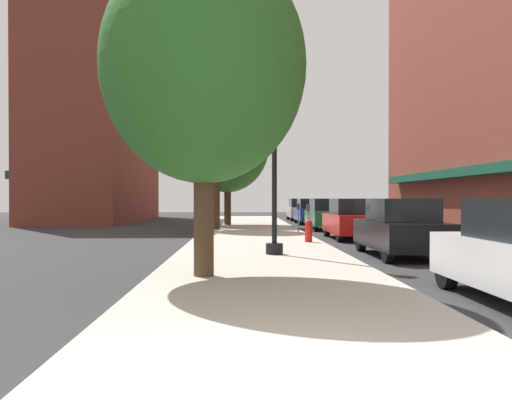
{
  "coord_description": "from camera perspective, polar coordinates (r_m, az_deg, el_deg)",
  "views": [
    {
      "loc": [
        -0.57,
        -4.4,
        1.66
      ],
      "look_at": [
        0.05,
        17.16,
        1.41
      ],
      "focal_mm": 38.72,
      "sensor_mm": 36.0,
      "label": 1
    }
  ],
  "objects": [
    {
      "name": "building_far_background",
      "position": [
        43.07,
        -15.83,
        8.19
      ],
      "size": [
        6.8,
        18.0,
        14.66
      ],
      "color": "brown",
      "rests_on": "ground"
    },
    {
      "name": "tree_mid",
      "position": [
        32.63,
        -2.96,
        6.26
      ],
      "size": [
        4.91,
        4.91,
        7.55
      ],
      "color": "#422D1E",
      "rests_on": "sidewalk_slab"
    },
    {
      "name": "fire_hydrant",
      "position": [
        19.63,
        5.46,
        -2.66
      ],
      "size": [
        0.33,
        0.26,
        0.79
      ],
      "color": "red",
      "rests_on": "sidewalk_slab"
    },
    {
      "name": "car_silver",
      "position": [
        42.02,
        4.6,
        -0.49
      ],
      "size": [
        1.8,
        4.3,
        1.66
      ],
      "rotation": [
        0.0,
        0.0,
        -0.01
      ],
      "color": "black",
      "rests_on": "ground"
    },
    {
      "name": "car_blue",
      "position": [
        35.97,
        5.66,
        -0.69
      ],
      "size": [
        1.8,
        4.3,
        1.66
      ],
      "rotation": [
        0.0,
        0.0,
        0.02
      ],
      "color": "black",
      "rests_on": "ground"
    },
    {
      "name": "tree_near",
      "position": [
        11.31,
        -5.44,
        14.08
      ],
      "size": [
        4.07,
        4.07,
        6.52
      ],
      "color": "#4C3823",
      "rests_on": "sidewalk_slab"
    },
    {
      "name": "lamppost",
      "position": [
        15.32,
        1.91,
        6.45
      ],
      "size": [
        0.48,
        0.48,
        5.9
      ],
      "color": "black",
      "rests_on": "sidewalk_slab"
    },
    {
      "name": "car_black",
      "position": [
        16.24,
        14.71,
        -2.36
      ],
      "size": [
        1.8,
        4.3,
        1.66
      ],
      "rotation": [
        0.0,
        0.0,
        0.02
      ],
      "color": "black",
      "rests_on": "ground"
    },
    {
      "name": "sidewalk_slab",
      "position": [
        23.46,
        -0.25,
        -3.24
      ],
      "size": [
        4.8,
        50.0,
        0.12
      ],
      "primitive_type": "cube",
      "color": "#B7B2A8",
      "rests_on": "ground"
    },
    {
      "name": "car_red",
      "position": [
        22.85,
        9.9,
        -1.47
      ],
      "size": [
        1.8,
        4.3,
        1.66
      ],
      "rotation": [
        0.0,
        0.0,
        0.02
      ],
      "color": "black",
      "rests_on": "ground"
    },
    {
      "name": "car_green",
      "position": [
        29.48,
        7.27,
        -0.99
      ],
      "size": [
        1.8,
        4.3,
        1.66
      ],
      "rotation": [
        0.0,
        0.0,
        0.03
      ],
      "color": "black",
      "rests_on": "ground"
    },
    {
      "name": "ground_plane",
      "position": [
        22.92,
        9.88,
        -3.49
      ],
      "size": [
        90.0,
        90.0,
        0.0
      ],
      "primitive_type": "plane",
      "color": "#2D2D30"
    },
    {
      "name": "parking_meter_far",
      "position": [
        24.88,
        4.4,
        -0.97
      ],
      "size": [
        0.14,
        0.09,
        1.31
      ],
      "color": "slate",
      "rests_on": "sidewalk_slab"
    },
    {
      "name": "tree_far",
      "position": [
        28.07,
        -4.17,
        7.49
      ],
      "size": [
        3.76,
        3.76,
        7.06
      ],
      "color": "#422D1E",
      "rests_on": "sidewalk_slab"
    },
    {
      "name": "parking_meter_near",
      "position": [
        21.4,
        5.39,
        -1.24
      ],
      "size": [
        0.14,
        0.09,
        1.31
      ],
      "color": "slate",
      "rests_on": "sidewalk_slab"
    }
  ]
}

